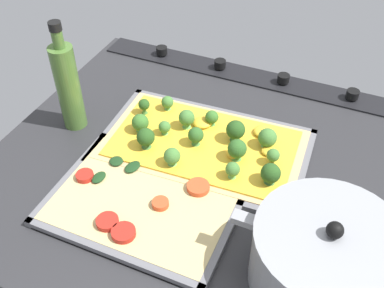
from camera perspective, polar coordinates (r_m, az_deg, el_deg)
name	(u,v)px	position (r cm, az deg, el deg)	size (l,w,h in cm)	color
ground_plane	(198,169)	(88.52, 0.79, -3.17)	(78.37, 71.31, 3.00)	#28282B
stove_control_panel	(251,75)	(111.00, 7.31, 8.52)	(75.24, 7.00, 2.60)	black
baking_tray_front	(203,148)	(90.13, 1.41, -0.52)	(41.56, 26.51, 1.30)	slate
broccoli_pizza	(206,143)	(88.81, 1.70, 0.18)	(39.05, 24.00, 5.90)	tan
baking_tray_back	(145,202)	(80.80, -5.89, -7.25)	(32.16, 24.52, 1.30)	slate
veggie_pizza_back	(143,200)	(80.27, -6.07, -6.95)	(29.76, 22.12, 1.90)	tan
cooking_pot	(325,259)	(69.75, 16.22, -13.59)	(28.24, 21.46, 13.51)	gray
oil_bottle	(68,85)	(93.69, -15.19, 7.06)	(4.72, 4.72, 23.26)	#476B2D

